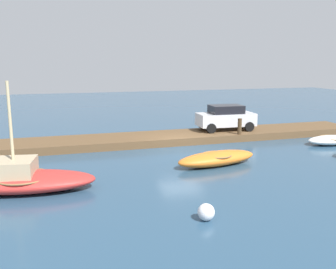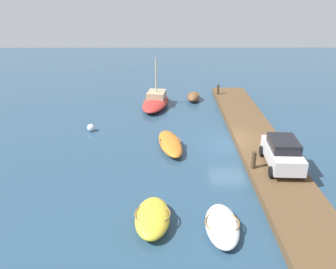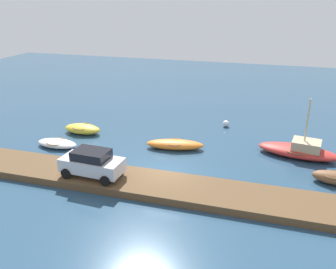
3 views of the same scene
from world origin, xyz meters
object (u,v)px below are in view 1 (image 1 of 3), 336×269
object	(u,v)px
rowboat_orange	(217,158)
parked_car	(226,117)
sailboat_red	(21,179)
marker_buoy	(206,212)
mooring_post_west	(240,126)
rowboat_white	(332,140)

from	to	relation	value
rowboat_orange	parked_car	xyz separation A→B (m)	(-3.53, -6.40, 0.99)
sailboat_red	marker_buoy	xyz separation A→B (m)	(-5.92, 4.73, -0.22)
mooring_post_west	marker_buoy	bearing A→B (deg)	57.57
mooring_post_west	parked_car	bearing A→B (deg)	-83.49
parked_car	marker_buoy	bearing A→B (deg)	64.98
sailboat_red	rowboat_orange	distance (m)	9.07
rowboat_orange	mooring_post_west	size ratio (longest dim) A/B	4.40
sailboat_red	parked_car	distance (m)	14.67
rowboat_orange	mooring_post_west	world-z (taller)	mooring_post_west
mooring_post_west	parked_car	size ratio (longest dim) A/B	0.26
mooring_post_west	rowboat_orange	bearing A→B (deg)	51.93
parked_car	rowboat_white	bearing A→B (deg)	144.84
sailboat_red	rowboat_white	size ratio (longest dim) A/B	1.77
rowboat_white	parked_car	distance (m)	6.80
mooring_post_west	rowboat_white	bearing A→B (deg)	153.76
parked_car	marker_buoy	xyz separation A→B (m)	(6.60, 12.34, -1.06)
rowboat_white	parked_car	world-z (taller)	parked_car
mooring_post_west	parked_car	distance (m)	1.71
rowboat_white	mooring_post_west	world-z (taller)	mooring_post_west
rowboat_orange	sailboat_red	bearing A→B (deg)	-2.17
sailboat_red	marker_buoy	size ratio (longest dim) A/B	10.38
sailboat_red	marker_buoy	bearing A→B (deg)	150.52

